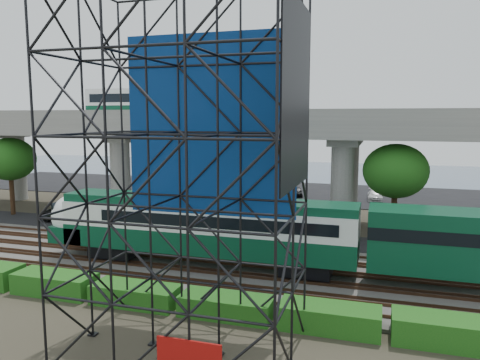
% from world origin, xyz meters
% --- Properties ---
extents(ground, '(140.00, 140.00, 0.00)m').
position_xyz_m(ground, '(0.00, 0.00, 0.00)').
color(ground, '#474233').
rests_on(ground, ground).
extents(ballast_bed, '(90.00, 12.00, 0.20)m').
position_xyz_m(ballast_bed, '(0.00, 2.00, 0.10)').
color(ballast_bed, slate).
rests_on(ballast_bed, ground).
extents(service_road, '(90.00, 5.00, 0.08)m').
position_xyz_m(service_road, '(0.00, 10.50, 0.04)').
color(service_road, black).
rests_on(service_road, ground).
extents(parking_lot, '(90.00, 18.00, 0.08)m').
position_xyz_m(parking_lot, '(0.00, 34.00, 0.04)').
color(parking_lot, black).
rests_on(parking_lot, ground).
extents(harbor_water, '(140.00, 40.00, 0.03)m').
position_xyz_m(harbor_water, '(0.00, 56.00, 0.01)').
color(harbor_water, '#465973').
rests_on(harbor_water, ground).
extents(rail_tracks, '(90.00, 9.52, 0.16)m').
position_xyz_m(rail_tracks, '(0.00, 2.00, 0.28)').
color(rail_tracks, '#472D1E').
rests_on(rail_tracks, ballast_bed).
extents(commuter_train, '(29.30, 3.06, 4.30)m').
position_xyz_m(commuter_train, '(4.53, 2.00, 2.88)').
color(commuter_train, black).
rests_on(commuter_train, rail_tracks).
extents(overpass, '(80.00, 12.00, 12.40)m').
position_xyz_m(overpass, '(-0.66, 16.00, 8.21)').
color(overpass, '#9E9B93').
rests_on(overpass, ground).
extents(scaffold_tower, '(9.36, 6.36, 15.00)m').
position_xyz_m(scaffold_tower, '(5.45, -7.98, 7.47)').
color(scaffold_tower, black).
rests_on(scaffold_tower, ground).
extents(hedge_strip, '(34.60, 1.80, 1.20)m').
position_xyz_m(hedge_strip, '(1.01, -4.30, 0.56)').
color(hedge_strip, '#135514').
rests_on(hedge_strip, ground).
extents(trees, '(40.94, 16.94, 7.69)m').
position_xyz_m(trees, '(-4.67, 16.17, 5.57)').
color(trees, '#382314').
rests_on(trees, ground).
extents(suv, '(5.27, 2.48, 1.46)m').
position_xyz_m(suv, '(-14.44, 10.98, 0.81)').
color(suv, black).
rests_on(suv, service_road).
extents(parked_cars, '(34.69, 9.45, 1.32)m').
position_xyz_m(parked_cars, '(-0.20, 33.39, 0.68)').
color(parked_cars, white).
rests_on(parked_cars, parking_lot).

